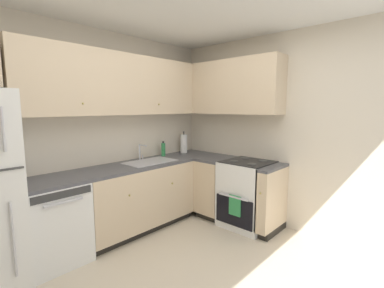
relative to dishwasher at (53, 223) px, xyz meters
name	(u,v)px	position (x,y,z in m)	size (l,w,h in m)	color
wall_back	(93,134)	(0.65, 0.33, 0.86)	(3.66, 0.05, 2.56)	beige
wall_right	(292,133)	(2.45, -1.46, 0.86)	(0.05, 3.62, 2.56)	beige
dishwasher	(53,223)	(0.00, 0.00, 0.00)	(0.60, 0.63, 0.85)	white
lower_cabinets_back	(138,197)	(1.07, 0.00, 0.00)	(1.52, 0.62, 0.85)	beige
countertop_back	(137,165)	(1.06, 0.00, 0.44)	(2.73, 0.60, 0.04)	#4C4C51
lower_cabinets_right	(230,191)	(2.13, -0.74, 0.00)	(0.62, 1.15, 0.85)	beige
countertop_right	(231,161)	(2.13, -0.74, 0.44)	(0.60, 1.15, 0.03)	#4C4C51
oven_range	(247,193)	(2.15, -1.01, 0.02)	(0.68, 0.62, 1.03)	white
upper_cabinets_back	(117,85)	(0.90, 0.14, 1.47)	(2.41, 0.34, 0.75)	beige
upper_cabinets_right	(226,88)	(2.27, -0.54, 1.47)	(0.32, 1.67, 0.75)	beige
sink	(150,165)	(1.26, -0.03, 0.42)	(0.68, 0.40, 0.10)	#B7B7BC
faucet	(141,151)	(1.27, 0.18, 0.59)	(0.07, 0.16, 0.22)	silver
soap_bottle	(163,149)	(1.68, 0.18, 0.56)	(0.06, 0.06, 0.22)	#338C4C
paper_towel_roll	(184,144)	(2.10, 0.16, 0.61)	(0.11, 0.11, 0.36)	white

